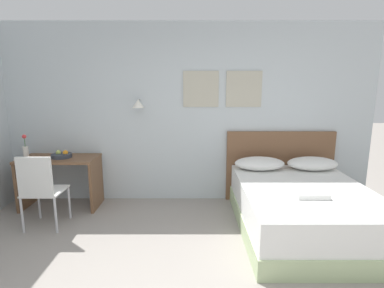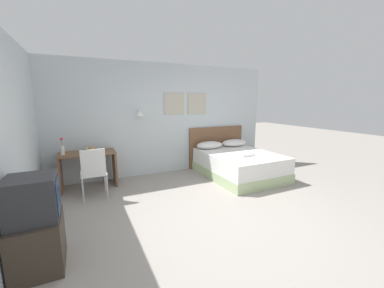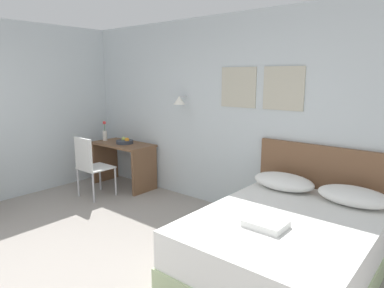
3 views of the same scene
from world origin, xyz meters
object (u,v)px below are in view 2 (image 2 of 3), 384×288
Objects in this scene: folded_towel_near_foot at (245,154)px; tv_stand at (38,244)px; pillow_left at (210,145)px; headboard at (216,146)px; flower_vase at (62,149)px; bed at (239,164)px; desk_chair at (94,170)px; television at (33,199)px; pillow_right at (234,143)px; fruit_bowl at (90,150)px; desk at (88,163)px.

folded_towel_near_foot is 4.04m from tv_stand.
folded_towel_near_foot is at bearing -72.60° from pillow_left.
headboard is at bearing 34.88° from tv_stand.
tv_stand is (-0.16, -2.35, -0.58)m from flower_vase.
pillow_left is 2.05× the size of folded_towel_near_foot.
desk_chair reaches higher than bed.
pillow_left is at bearing 34.59° from television.
pillow_left is 1.09m from folded_towel_near_foot.
folded_towel_near_foot is 0.59× the size of tv_stand.
bed is at bearing -117.18° from pillow_right.
desk_chair is at bearing -52.70° from flower_vase.
flower_vase reaches higher than fruit_bowl.
desk reaches higher than folded_towel_near_foot.
desk_chair is 1.63× the size of tv_stand.
bed is 5.87× the size of flower_vase.
headboard is 1.52× the size of desk.
folded_towel_near_foot is 0.73× the size of television.
bed is 0.44m from folded_towel_near_foot.
desk_chair is at bearing 173.83° from folded_towel_near_foot.
fruit_bowl reaches higher than tv_stand.
headboard reaches higher than pillow_right.
desk is 1.84× the size of tv_stand.
folded_towel_near_foot is 0.32× the size of desk.
desk_chair is (-3.56, -0.70, -0.10)m from pillow_right.
pillow_left is (-0.38, -0.29, 0.12)m from headboard.
pillow_left is 1.21× the size of tv_stand.
desk is 3.15× the size of flower_vase.
tv_stand is (-0.64, -2.39, -0.50)m from fruit_bowl.
fruit_bowl reaches higher than pillow_right.
desk is at bearing 76.06° from tv_stand.
bed is 3.42× the size of tv_stand.
fruit_bowl reaches higher than bed.
fruit_bowl reaches higher than pillow_left.
flower_vase reaches higher than pillow_right.
bed is 0.91m from pillow_right.
headboard reaches higher than folded_towel_near_foot.
bed is at bearing 79.87° from folded_towel_near_foot.
bed is 2.82× the size of pillow_left.
fruit_bowl is at bearing 75.05° from tv_stand.
tv_stand is (-3.47, -2.39, -0.38)m from pillow_left.
pillow_left is 4.21m from television.
desk is at bearing -178.05° from fruit_bowl.
fruit_bowl is (0.05, 0.00, 0.27)m from desk.
desk is 2.48m from television.
folded_towel_near_foot is at bearing 19.64° from tv_stand.
pillow_right is 0.75× the size of desk_chair.
headboard is at bearing 5.09° from flower_vase.
desk_chair is at bearing 179.30° from bed.
tv_stand is at bearing -150.50° from pillow_right.
fruit_bowl is (-3.58, 0.00, 0.12)m from pillow_right.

